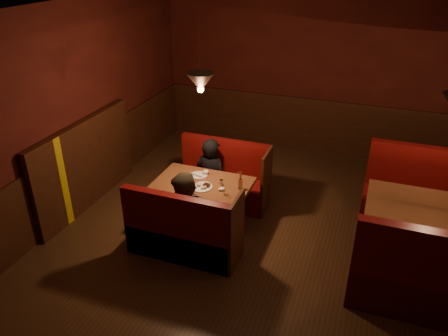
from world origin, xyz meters
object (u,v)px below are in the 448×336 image
(diner_b, at_px, (187,202))
(diner_a, at_px, (211,161))
(second_table, at_px, (428,222))
(main_bench_near, at_px, (183,236))
(second_bench_far, at_px, (424,204))
(main_table, at_px, (204,193))
(main_bench_far, at_px, (224,183))
(second_bench_near, at_px, (429,286))

(diner_b, bearing_deg, diner_a, 95.31)
(second_table, xyz_separation_m, diner_a, (-2.91, 0.42, 0.11))
(main_bench_near, bearing_deg, diner_a, 96.17)
(second_table, height_order, second_bench_far, second_bench_far)
(main_table, relative_size, main_bench_near, 0.91)
(main_bench_far, distance_m, second_bench_far, 2.82)
(second_bench_near, xyz_separation_m, diner_b, (-2.80, 0.12, 0.35))
(main_bench_far, height_order, second_bench_far, second_bench_far)
(main_table, distance_m, main_bench_far, 0.76)
(main_bench_far, distance_m, diner_a, 0.45)
(main_table, bearing_deg, main_bench_far, 88.80)
(main_table, xyz_separation_m, main_bench_far, (0.02, 0.72, -0.22))
(main_bench_near, bearing_deg, diner_b, 89.73)
(main_table, bearing_deg, main_bench_near, -88.80)
(main_bench_near, relative_size, second_bench_far, 0.88)
(second_bench_near, distance_m, diner_a, 3.22)
(second_bench_near, bearing_deg, main_bench_near, -179.44)
(main_table, height_order, main_bench_near, main_bench_near)
(diner_a, bearing_deg, main_bench_near, 106.19)
(main_bench_far, xyz_separation_m, diner_a, (-0.14, -0.14, 0.40))
(main_table, xyz_separation_m, main_bench_near, (0.02, -0.72, -0.22))
(main_table, relative_size, diner_b, 0.89)
(main_bench_far, relative_size, main_bench_near, 1.00)
(main_bench_near, bearing_deg, main_table, 91.20)
(main_bench_far, height_order, diner_b, diner_b)
(main_table, bearing_deg, second_bench_far, 19.94)
(second_bench_far, bearing_deg, second_table, -92.20)
(second_bench_near, height_order, diner_a, diner_a)
(second_bench_far, bearing_deg, main_table, -160.06)
(main_bench_near, xyz_separation_m, diner_b, (0.00, 0.14, 0.41))
(second_bench_far, distance_m, diner_a, 2.99)
(main_table, bearing_deg, second_table, 3.37)
(main_bench_near, bearing_deg, second_bench_near, 0.56)
(diner_a, distance_m, diner_b, 1.17)
(main_bench_far, relative_size, second_bench_near, 0.88)
(main_bench_near, xyz_separation_m, second_table, (2.77, 0.89, 0.30))
(main_bench_near, bearing_deg, second_table, 17.74)
(second_bench_far, bearing_deg, diner_b, -150.27)
(second_bench_near, bearing_deg, diner_a, 156.60)
(main_bench_near, distance_m, second_bench_far, 3.30)
(main_bench_near, xyz_separation_m, diner_a, (-0.14, 1.30, 0.40))
(main_bench_far, xyz_separation_m, second_table, (2.77, -0.56, 0.30))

